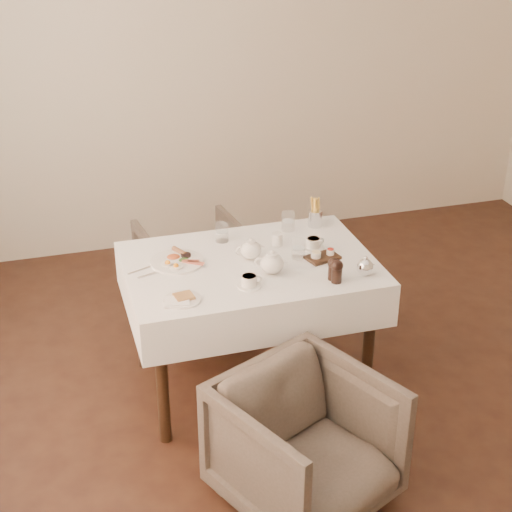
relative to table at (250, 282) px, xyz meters
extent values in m
plane|color=black|center=(0.57, -0.57, -0.64)|extent=(5.00, 5.00, 0.00)
plane|color=beige|center=(0.57, 1.93, 0.81)|extent=(4.50, 0.00, 4.50)
cube|color=black|center=(0.00, 0.00, 0.08)|extent=(1.20, 0.80, 0.04)
cube|color=white|center=(0.00, 0.00, 0.00)|extent=(1.28, 0.88, 0.23)
cylinder|color=black|center=(-0.54, 0.34, -0.29)|extent=(0.06, 0.06, 0.70)
cylinder|color=black|center=(0.54, 0.34, -0.29)|extent=(0.06, 0.06, 0.70)
cylinder|color=black|center=(-0.54, -0.34, -0.29)|extent=(0.06, 0.06, 0.70)
cylinder|color=black|center=(0.54, -0.34, -0.29)|extent=(0.06, 0.06, 0.70)
imported|color=#473C34|center=(-0.01, -0.92, -0.33)|extent=(0.89, 0.90, 0.62)
imported|color=#473C34|center=(-0.11, 0.89, -0.35)|extent=(0.70, 0.72, 0.58)
cylinder|color=white|center=(-0.36, 0.11, 0.12)|extent=(0.28, 0.28, 0.01)
ellipsoid|color=#B0491F|center=(-0.37, 0.15, 0.14)|extent=(0.07, 0.06, 0.02)
cylinder|color=brown|center=(-0.33, 0.19, 0.14)|extent=(0.07, 0.10, 0.03)
cylinder|color=black|center=(-0.30, 0.14, 0.13)|extent=(0.05, 0.05, 0.02)
cube|color=#A62F26|center=(-0.28, 0.06, 0.13)|extent=(0.10, 0.08, 0.01)
ellipsoid|color=#264C19|center=(-0.32, 0.10, 0.13)|extent=(0.06, 0.05, 0.02)
cylinder|color=white|center=(-0.41, -0.28, 0.12)|extent=(0.18, 0.18, 0.01)
cube|color=brown|center=(-0.40, -0.27, 0.13)|extent=(0.10, 0.10, 0.01)
cube|color=white|center=(-0.44, -0.30, 0.13)|extent=(0.13, 0.11, 0.01)
cylinder|color=white|center=(0.20, 0.15, 0.15)|extent=(0.08, 0.08, 0.07)
cylinder|color=white|center=(-0.07, -0.24, 0.12)|extent=(0.12, 0.12, 0.01)
cylinder|color=white|center=(-0.07, -0.24, 0.15)|extent=(0.09, 0.09, 0.05)
cylinder|color=#AD6F4E|center=(-0.07, -0.24, 0.17)|extent=(0.07, 0.07, 0.00)
cylinder|color=white|center=(0.37, 0.06, 0.12)|extent=(0.12, 0.12, 0.01)
cylinder|color=white|center=(0.37, 0.06, 0.15)|extent=(0.08, 0.08, 0.05)
cylinder|color=#AD6F4E|center=(0.37, 0.06, 0.17)|extent=(0.07, 0.07, 0.00)
cylinder|color=silver|center=(-0.07, 0.29, 0.17)|extent=(0.09, 0.09, 0.10)
cylinder|color=silver|center=(0.26, -0.02, 0.17)|extent=(0.10, 0.10, 0.10)
cylinder|color=silver|center=(0.32, 0.32, 0.17)|extent=(0.10, 0.10, 0.10)
cube|color=black|center=(0.37, -0.07, 0.12)|extent=(0.19, 0.15, 0.01)
cylinder|color=white|center=(0.34, -0.07, 0.15)|extent=(0.05, 0.05, 0.03)
cylinder|color=maroon|center=(0.42, -0.06, 0.15)|extent=(0.04, 0.04, 0.03)
cylinder|color=silver|center=(0.48, 0.33, 0.16)|extent=(0.08, 0.08, 0.10)
cube|color=silver|center=(-0.54, 0.08, 0.12)|extent=(0.17, 0.08, 0.00)
cube|color=silver|center=(-0.49, 0.02, 0.12)|extent=(0.19, 0.07, 0.00)
camera|label=1|loc=(-0.99, -3.44, 1.97)|focal=55.00mm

